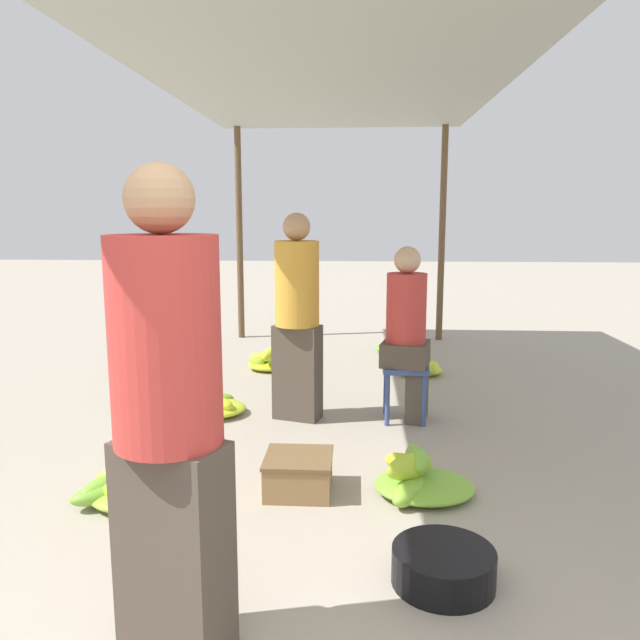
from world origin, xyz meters
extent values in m
cylinder|color=brown|center=(-1.26, 6.77, 1.31)|extent=(0.08, 0.08, 2.63)
cylinder|color=brown|center=(1.26, 6.77, 1.31)|extent=(0.08, 0.08, 2.63)
cube|color=#9EA399|center=(0.00, 3.54, 2.65)|extent=(2.93, 6.87, 0.04)
cube|color=#4C4238|center=(-0.40, 0.92, 0.40)|extent=(0.44, 0.34, 0.81)
cylinder|color=#BF3833|center=(-0.40, 0.92, 1.16)|extent=(0.48, 0.48, 0.70)
sphere|color=tan|center=(-0.40, 0.92, 1.62)|extent=(0.23, 0.23, 0.23)
cube|color=#384C84|center=(0.60, 3.59, 0.42)|extent=(0.34, 0.34, 0.04)
cylinder|color=#384C84|center=(0.46, 3.46, 0.20)|extent=(0.04, 0.04, 0.40)
cylinder|color=#384C84|center=(0.73, 3.46, 0.20)|extent=(0.04, 0.04, 0.40)
cylinder|color=#384C84|center=(0.46, 3.73, 0.20)|extent=(0.04, 0.04, 0.40)
cylinder|color=#384C84|center=(0.73, 3.73, 0.20)|extent=(0.04, 0.04, 0.40)
cube|color=#4C4238|center=(0.70, 3.61, 0.22)|extent=(0.21, 0.33, 0.44)
cube|color=#4C4238|center=(0.60, 3.59, 0.53)|extent=(0.41, 0.41, 0.18)
cylinder|color=#BF3833|center=(0.60, 3.59, 0.88)|extent=(0.36, 0.36, 0.52)
sphere|color=tan|center=(0.60, 3.59, 1.24)|extent=(0.20, 0.20, 0.20)
cylinder|color=black|center=(0.61, 1.43, 0.08)|extent=(0.44, 0.44, 0.16)
ellipsoid|color=#7BB536|center=(-1.15, 2.10, 0.09)|extent=(0.26, 0.34, 0.10)
ellipsoid|color=#C8D428|center=(-1.09, 2.25, 0.07)|extent=(0.36, 0.20, 0.14)
ellipsoid|color=yellow|center=(-0.94, 2.18, 0.15)|extent=(0.27, 0.15, 0.12)
ellipsoid|color=#75B337|center=(-1.16, 2.04, 0.07)|extent=(0.32, 0.31, 0.10)
ellipsoid|color=yellow|center=(-0.90, 1.98, 0.09)|extent=(0.25, 0.31, 0.14)
ellipsoid|color=#ACC92D|center=(-1.04, 2.01, 0.10)|extent=(0.24, 0.18, 0.11)
ellipsoid|color=#BED02A|center=(-1.08, 2.16, 0.09)|extent=(0.31, 0.25, 0.12)
ellipsoid|color=#8EBD33|center=(-0.97, 2.09, 0.05)|extent=(0.51, 0.44, 0.10)
ellipsoid|color=#84B934|center=(-0.90, 3.79, 0.07)|extent=(0.30, 0.22, 0.11)
ellipsoid|color=#BCD02A|center=(-1.02, 3.67, 0.17)|extent=(0.24, 0.20, 0.15)
ellipsoid|color=#CBD628|center=(-1.04, 3.53, 0.08)|extent=(0.31, 0.27, 0.11)
ellipsoid|color=#C5D329|center=(-1.08, 3.51, 0.09)|extent=(0.34, 0.21, 0.12)
ellipsoid|color=#C8D428|center=(-0.82, 3.57, 0.10)|extent=(0.24, 0.22, 0.11)
ellipsoid|color=#B8CE2B|center=(-0.93, 3.64, 0.05)|extent=(0.56, 0.49, 0.10)
ellipsoid|color=#90BE32|center=(-0.49, 5.01, 0.07)|extent=(0.24, 0.24, 0.14)
ellipsoid|color=#82B835|center=(-0.59, 5.01, 0.12)|extent=(0.28, 0.29, 0.13)
ellipsoid|color=#9EC430|center=(-0.78, 5.05, 0.11)|extent=(0.24, 0.24, 0.14)
ellipsoid|color=#BFD12A|center=(-0.65, 5.09, 0.18)|extent=(0.15, 0.33, 0.10)
ellipsoid|color=#BED02A|center=(-0.67, 5.08, 0.15)|extent=(0.35, 0.29, 0.09)
ellipsoid|color=#B8CE2B|center=(-0.63, 5.01, 0.18)|extent=(0.21, 0.36, 0.12)
ellipsoid|color=#CDD627|center=(-0.65, 5.10, 0.05)|extent=(0.46, 0.40, 0.10)
ellipsoid|color=#92BF32|center=(0.80, 5.03, 0.11)|extent=(0.25, 0.22, 0.14)
ellipsoid|color=#CAD528|center=(0.91, 4.94, 0.09)|extent=(0.24, 0.29, 0.11)
ellipsoid|color=yellow|center=(0.98, 5.07, 0.06)|extent=(0.22, 0.29, 0.11)
ellipsoid|color=#9EC330|center=(0.76, 5.08, 0.09)|extent=(0.24, 0.30, 0.15)
ellipsoid|color=#9BC230|center=(0.93, 4.91, 0.07)|extent=(0.20, 0.27, 0.09)
ellipsoid|color=#84B934|center=(0.81, 4.88, 0.06)|extent=(0.17, 0.23, 0.12)
ellipsoid|color=#C8D428|center=(0.84, 4.99, 0.05)|extent=(0.46, 0.40, 0.10)
ellipsoid|color=#C9D528|center=(0.51, 2.43, 0.13)|extent=(0.26, 0.23, 0.11)
ellipsoid|color=#A7C72E|center=(0.53, 2.25, 0.18)|extent=(0.32, 0.27, 0.15)
ellipsoid|color=#78B437|center=(0.59, 2.29, 0.20)|extent=(0.12, 0.21, 0.13)
ellipsoid|color=#CBD628|center=(0.57, 2.53, 0.07)|extent=(0.15, 0.24, 0.11)
ellipsoid|color=#82B835|center=(0.53, 2.19, 0.06)|extent=(0.29, 0.37, 0.13)
ellipsoid|color=#83B935|center=(0.57, 2.41, 0.17)|extent=(0.12, 0.30, 0.14)
ellipsoid|color=#7AB536|center=(0.62, 2.30, 0.05)|extent=(0.57, 0.50, 0.10)
ellipsoid|color=#74B337|center=(0.72, 5.97, 0.19)|extent=(0.19, 0.33, 0.14)
ellipsoid|color=#C8D428|center=(0.64, 5.91, 0.11)|extent=(0.25, 0.29, 0.14)
ellipsoid|color=yellow|center=(0.94, 6.05, 0.07)|extent=(0.12, 0.30, 0.14)
ellipsoid|color=#8CBC33|center=(0.76, 5.84, 0.14)|extent=(0.27, 0.23, 0.13)
ellipsoid|color=yellow|center=(0.75, 5.82, 0.06)|extent=(0.24, 0.25, 0.09)
ellipsoid|color=#72B238|center=(0.73, 5.98, 0.05)|extent=(0.59, 0.52, 0.10)
cube|color=olive|center=(-0.09, 2.29, 0.10)|extent=(0.37, 0.37, 0.19)
cube|color=brown|center=(-0.09, 2.29, 0.20)|extent=(0.38, 0.38, 0.02)
cube|color=#4C4238|center=(-0.23, 3.59, 0.37)|extent=(0.39, 0.29, 0.74)
cylinder|color=gold|center=(-0.23, 3.59, 1.06)|extent=(0.42, 0.42, 0.64)
sphere|color=tan|center=(-0.23, 3.59, 1.48)|extent=(0.21, 0.21, 0.21)
camera|label=1|loc=(0.23, -1.06, 1.57)|focal=35.00mm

